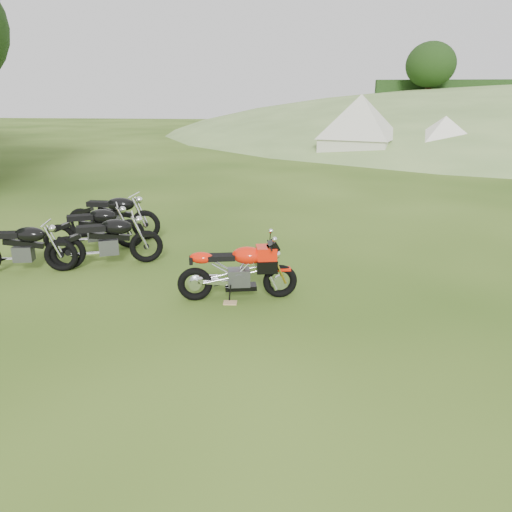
# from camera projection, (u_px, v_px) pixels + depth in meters

# --- Properties ---
(ground) EXTENTS (120.00, 120.00, 0.00)m
(ground) POSITION_uv_depth(u_px,v_px,m) (248.00, 332.00, 7.03)
(ground) COLOR #223F0D
(ground) RESTS_ON ground
(sport_motorcycle) EXTENTS (1.90, 0.83, 1.11)m
(sport_motorcycle) POSITION_uv_depth(u_px,v_px,m) (238.00, 267.00, 8.00)
(sport_motorcycle) COLOR red
(sport_motorcycle) RESTS_ON ground
(plywood_board) EXTENTS (0.23, 0.19, 0.02)m
(plywood_board) POSITION_uv_depth(u_px,v_px,m) (230.00, 303.00, 7.98)
(plywood_board) COLOR tan
(plywood_board) RESTS_ON ground
(vintage_moto_a) EXTENTS (1.99, 0.82, 1.02)m
(vintage_moto_a) POSITION_uv_depth(u_px,v_px,m) (21.00, 246.00, 9.21)
(vintage_moto_a) COLOR black
(vintage_moto_a) RESTS_ON ground
(vintage_moto_b) EXTENTS (2.14, 0.52, 1.12)m
(vintage_moto_b) POSITION_uv_depth(u_px,v_px,m) (113.00, 215.00, 11.39)
(vintage_moto_b) COLOR black
(vintage_moto_b) RESTS_ON ground
(vintage_moto_c) EXTENTS (2.06, 1.22, 1.07)m
(vintage_moto_c) POSITION_uv_depth(u_px,v_px,m) (107.00, 239.00, 9.56)
(vintage_moto_c) COLOR black
(vintage_moto_c) RESTS_ON ground
(vintage_moto_d) EXTENTS (1.99, 1.25, 1.04)m
(vintage_moto_d) POSITION_uv_depth(u_px,v_px,m) (94.00, 227.00, 10.48)
(vintage_moto_d) COLOR black
(vintage_moto_d) RESTS_ON ground
(tent_mid) EXTENTS (4.31, 4.31, 2.94)m
(tent_mid) POSITION_uv_depth(u_px,v_px,m) (360.00, 129.00, 25.43)
(tent_mid) COLOR beige
(tent_mid) RESTS_ON ground
(tent_right) EXTENTS (2.85, 2.85, 2.34)m
(tent_right) POSITION_uv_depth(u_px,v_px,m) (444.00, 137.00, 24.42)
(tent_right) COLOR silver
(tent_right) RESTS_ON ground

